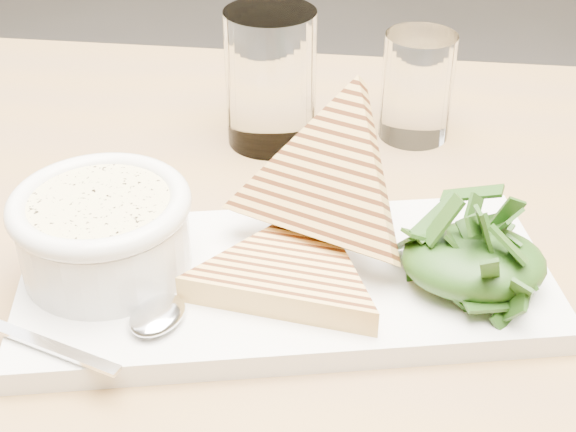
# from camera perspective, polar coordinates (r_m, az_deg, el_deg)

# --- Properties ---
(table_top) EXTENTS (1.27, 0.89, 0.04)m
(table_top) POSITION_cam_1_polar(r_m,az_deg,el_deg) (0.58, 6.98, -6.32)
(table_top) COLOR olive
(table_top) RESTS_ON ground
(platter) EXTENTS (0.38, 0.22, 0.02)m
(platter) POSITION_cam_1_polar(r_m,az_deg,el_deg) (0.55, -0.13, -4.70)
(platter) COLOR white
(platter) RESTS_ON table_top
(soup_bowl) EXTENTS (0.11, 0.11, 0.05)m
(soup_bowl) POSITION_cam_1_polar(r_m,az_deg,el_deg) (0.55, -12.88, -1.70)
(soup_bowl) COLOR white
(soup_bowl) RESTS_ON platter
(soup) EXTENTS (0.10, 0.10, 0.01)m
(soup) POSITION_cam_1_polar(r_m,az_deg,el_deg) (0.54, -13.25, 0.68)
(soup) COLOR beige
(soup) RESTS_ON soup_bowl
(bowl_rim) EXTENTS (0.12, 0.12, 0.01)m
(bowl_rim) POSITION_cam_1_polar(r_m,az_deg,el_deg) (0.54, -13.27, 0.86)
(bowl_rim) COLOR white
(bowl_rim) RESTS_ON soup_bowl
(sandwich_flat) EXTENTS (0.18, 0.18, 0.02)m
(sandwich_flat) POSITION_cam_1_polar(r_m,az_deg,el_deg) (0.53, 0.17, -3.96)
(sandwich_flat) COLOR tan
(sandwich_flat) RESTS_ON platter
(sandwich_lean) EXTENTS (0.21, 0.21, 0.17)m
(sandwich_lean) POSITION_cam_1_polar(r_m,az_deg,el_deg) (0.55, 2.76, 2.32)
(sandwich_lean) COLOR tan
(sandwich_lean) RESTS_ON sandwich_flat
(salad_base) EXTENTS (0.10, 0.07, 0.04)m
(salad_base) POSITION_cam_1_polar(r_m,az_deg,el_deg) (0.54, 13.07, -3.20)
(salad_base) COLOR black
(salad_base) RESTS_ON platter
(arugula_pile) EXTENTS (0.11, 0.10, 0.05)m
(arugula_pile) POSITION_cam_1_polar(r_m,az_deg,el_deg) (0.54, 13.19, -2.46)
(arugula_pile) COLOR #2A5215
(arugula_pile) RESTS_ON platter
(spoon_bowl) EXTENTS (0.05, 0.05, 0.01)m
(spoon_bowl) POSITION_cam_1_polar(r_m,az_deg,el_deg) (0.51, -9.27, -6.98)
(spoon_bowl) COLOR silver
(spoon_bowl) RESTS_ON platter
(spoon_handle) EXTENTS (0.10, 0.05, 0.00)m
(spoon_handle) POSITION_cam_1_polar(r_m,az_deg,el_deg) (0.51, -16.88, -8.71)
(spoon_handle) COLOR silver
(spoon_handle) RESTS_ON platter
(glass_near) EXTENTS (0.08, 0.08, 0.12)m
(glass_near) POSITION_cam_1_polar(r_m,az_deg,el_deg) (0.72, -1.24, 9.77)
(glass_near) COLOR white
(glass_near) RESTS_ON table_top
(glass_far) EXTENTS (0.06, 0.06, 0.10)m
(glass_far) POSITION_cam_1_polar(r_m,az_deg,el_deg) (0.74, 9.16, 9.07)
(glass_far) COLOR white
(glass_far) RESTS_ON table_top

